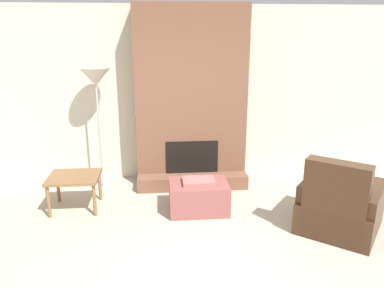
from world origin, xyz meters
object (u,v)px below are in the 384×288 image
object	(u,v)px
ottoman	(199,196)
floor_lamp_left	(96,82)
side_table	(74,180)
armchair	(339,209)

from	to	relation	value
ottoman	floor_lamp_left	distance (m)	2.09
ottoman	side_table	size ratio (longest dim) A/B	1.17
armchair	side_table	distance (m)	3.25
ottoman	armchair	distance (m)	1.68
armchair	floor_lamp_left	distance (m)	3.50
ottoman	armchair	xyz separation A→B (m)	(1.55, -0.65, 0.07)
ottoman	side_table	distance (m)	1.61
side_table	armchair	bearing A→B (deg)	-15.26
ottoman	armchair	world-z (taller)	armchair
side_table	floor_lamp_left	world-z (taller)	floor_lamp_left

